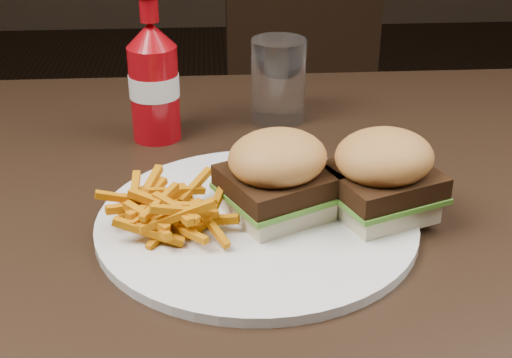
{
  "coord_description": "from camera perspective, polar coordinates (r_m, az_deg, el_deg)",
  "views": [
    {
      "loc": [
        0.03,
        -0.71,
        1.13
      ],
      "look_at": [
        0.07,
        -0.07,
        0.8
      ],
      "focal_mm": 50.0,
      "sensor_mm": 36.0,
      "label": 1
    }
  ],
  "objects": [
    {
      "name": "dining_table",
      "position": [
        0.82,
        -5.18,
        -2.2
      ],
      "size": [
        1.2,
        0.8,
        0.04
      ],
      "primitive_type": "cube",
      "color": "black",
      "rests_on": "ground"
    },
    {
      "name": "chair_far",
      "position": [
        1.83,
        2.57,
        4.66
      ],
      "size": [
        0.38,
        0.38,
        0.03
      ],
      "primitive_type": "cube",
      "rotation": [
        0.0,
        0.0,
        3.22
      ],
      "color": "black",
      "rests_on": "ground"
    },
    {
      "name": "plate",
      "position": [
        0.74,
        0.05,
        -3.47
      ],
      "size": [
        0.33,
        0.33,
        0.01
      ],
      "primitive_type": "cylinder",
      "color": "white",
      "rests_on": "dining_table"
    },
    {
      "name": "sandwich_half_a",
      "position": [
        0.74,
        1.68,
        -2.06
      ],
      "size": [
        0.12,
        0.12,
        0.02
      ],
      "primitive_type": "cube",
      "rotation": [
        0.0,
        0.0,
        0.46
      ],
      "color": "beige",
      "rests_on": "plate"
    },
    {
      "name": "sandwich_half_b",
      "position": [
        0.75,
        9.9,
        -1.96
      ],
      "size": [
        0.12,
        0.11,
        0.02
      ],
      "primitive_type": "cube",
      "rotation": [
        0.0,
        0.0,
        0.38
      ],
      "color": "#F8E1B7",
      "rests_on": "plate"
    },
    {
      "name": "fries_pile",
      "position": [
        0.72,
        -6.64,
        -1.97
      ],
      "size": [
        0.13,
        0.13,
        0.04
      ],
      "primitive_type": null,
      "rotation": [
        0.0,
        0.0,
        0.35
      ],
      "color": "#C67E0A",
      "rests_on": "plate"
    },
    {
      "name": "ketchup_bottle",
      "position": [
        0.93,
        -8.1,
        6.71
      ],
      "size": [
        0.08,
        0.08,
        0.13
      ],
      "primitive_type": "cylinder",
      "rotation": [
        0.0,
        0.0,
        -0.32
      ],
      "color": "#9A070E",
      "rests_on": "dining_table"
    },
    {
      "name": "tumbler",
      "position": [
        0.98,
        1.79,
        7.81
      ],
      "size": [
        0.09,
        0.09,
        0.12
      ],
      "primitive_type": "cylinder",
      "rotation": [
        0.0,
        0.0,
        -0.25
      ],
      "color": "white",
      "rests_on": "dining_table"
    }
  ]
}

